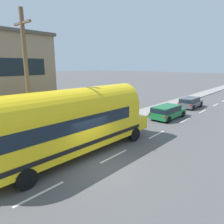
{
  "coord_description": "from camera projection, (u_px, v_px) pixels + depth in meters",
  "views": [
    {
      "loc": [
        7.51,
        -7.51,
        5.44
      ],
      "look_at": [
        -1.9,
        3.33,
        2.14
      ],
      "focal_mm": 32.88,
      "sensor_mm": 36.0,
      "label": 1
    }
  ],
  "objects": [
    {
      "name": "ground_plane",
      "position": [
        99.0,
        164.0,
        11.54
      ],
      "size": [
        300.0,
        300.0,
        0.0
      ],
      "primitive_type": "plane",
      "color": "#565454"
    },
    {
      "name": "lane_markings",
      "position": [
        164.0,
        115.0,
        22.69
      ],
      "size": [
        3.78,
        80.0,
        0.01
      ],
      "color": "silver",
      "rests_on": "ground"
    },
    {
      "name": "sidewalk_slab",
      "position": [
        132.0,
        116.0,
        21.97
      ],
      "size": [
        2.35,
        90.0,
        0.15
      ],
      "primitive_type": "cube",
      "color": "gray",
      "rests_on": "ground"
    },
    {
      "name": "utility_pole",
      "position": [
        27.0,
        83.0,
        11.96
      ],
      "size": [
        1.8,
        0.24,
        8.5
      ],
      "color": "brown",
      "rests_on": "ground"
    },
    {
      "name": "painted_bus",
      "position": [
        66.0,
        121.0,
        11.69
      ],
      "size": [
        2.83,
        12.66,
        4.12
      ],
      "color": "yellow",
      "rests_on": "ground"
    },
    {
      "name": "car_lead",
      "position": [
        167.0,
        111.0,
        21.15
      ],
      "size": [
        2.14,
        4.66,
        1.37
      ],
      "color": "#196633",
      "rests_on": "ground"
    },
    {
      "name": "car_second",
      "position": [
        190.0,
        102.0,
        26.49
      ],
      "size": [
        1.94,
        4.32,
        1.37
      ],
      "color": "#474C51",
      "rests_on": "ground"
    }
  ]
}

